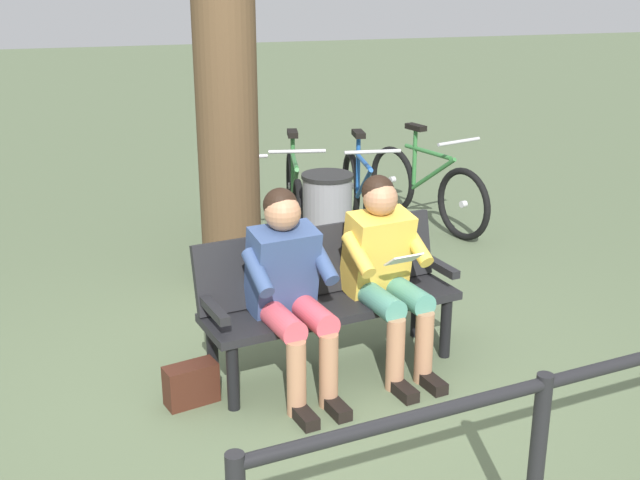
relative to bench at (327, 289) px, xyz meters
The scene contains 12 objects.
ground_plane 0.60m from the bench, 48.47° to the left, with size 40.00×40.00×0.00m, color #566647.
bench is the anchor object (origin of this frame).
person_reading 0.39m from the bench, 163.92° to the left, with size 0.54×0.81×1.20m.
person_companion 0.40m from the bench, 38.17° to the left, with size 0.54×0.81×1.20m.
handbag 0.99m from the bench, 16.43° to the left, with size 0.30×0.14×0.24m, color #3F1E14.
tree_trunk 1.99m from the bench, 76.69° to the right, with size 0.46×0.46×3.59m, color #4C3823.
litter_bin 1.57m from the bench, 105.76° to the right, with size 0.41×0.41×0.82m.
bicycle_red 2.98m from the bench, 123.99° to the right, with size 0.66×1.61×0.94m.
bicycle_silver 2.52m from the bench, 112.87° to the right, with size 0.48×1.68×0.94m.
bicycle_blue 2.53m from the bench, 98.98° to the right, with size 0.48×1.67×0.94m.
bicycle_orange 2.44m from the bench, 86.91° to the right, with size 0.48×1.67×0.94m.
railing_fence 1.91m from the bench, 101.60° to the left, with size 2.67×0.51×0.85m.
Camera 1 is at (1.04, 4.22, 2.44)m, focal length 46.00 mm.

